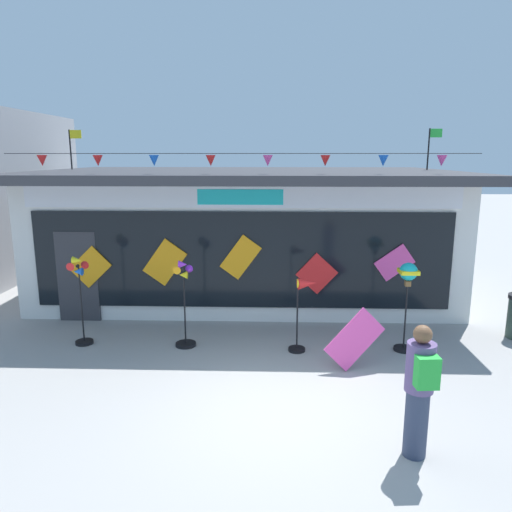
% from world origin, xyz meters
% --- Properties ---
extents(ground_plane, '(80.00, 80.00, 0.00)m').
position_xyz_m(ground_plane, '(0.00, 0.00, 0.00)').
color(ground_plane, '#9E9B99').
extents(kite_shop_building, '(10.37, 6.76, 4.30)m').
position_xyz_m(kite_shop_building, '(-0.76, 6.46, 1.64)').
color(kite_shop_building, silver).
rests_on(kite_shop_building, ground_plane).
extents(wind_spinner_far_left, '(0.37, 0.34, 1.75)m').
position_xyz_m(wind_spinner_far_left, '(-3.74, 2.28, 1.08)').
color(wind_spinner_far_left, black).
rests_on(wind_spinner_far_left, ground_plane).
extents(wind_spinner_left, '(0.39, 0.39, 1.70)m').
position_xyz_m(wind_spinner_left, '(-1.74, 2.25, 0.91)').
color(wind_spinner_left, black).
rests_on(wind_spinner_left, ground_plane).
extents(wind_spinner_center_left, '(0.54, 0.32, 1.42)m').
position_xyz_m(wind_spinner_center_left, '(0.51, 2.10, 0.95)').
color(wind_spinner_center_left, black).
rests_on(wind_spinner_center_left, ground_plane).
extents(wind_spinner_center_right, '(0.36, 0.36, 1.70)m').
position_xyz_m(wind_spinner_center_right, '(2.41, 2.19, 1.29)').
color(wind_spinner_center_right, black).
rests_on(wind_spinner_center_right, ground_plane).
extents(person_near_camera, '(0.34, 0.46, 1.68)m').
position_xyz_m(person_near_camera, '(1.68, -1.07, 0.89)').
color(person_near_camera, '#333D56').
rests_on(person_near_camera, ground_plane).
extents(display_kite_on_ground, '(1.07, 0.27, 1.07)m').
position_xyz_m(display_kite_on_ground, '(1.34, 1.36, 0.54)').
color(display_kite_on_ground, '#EA4CA3').
rests_on(display_kite_on_ground, ground_plane).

